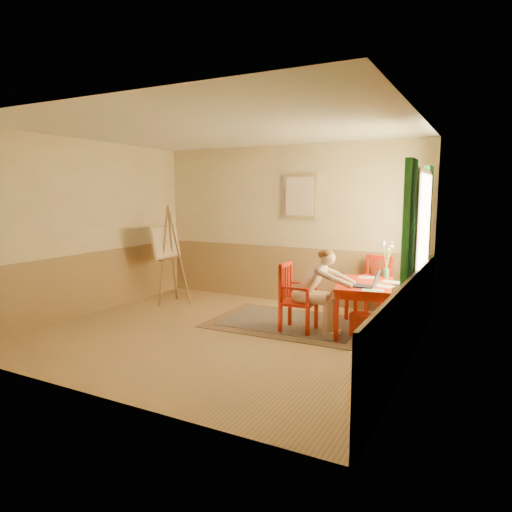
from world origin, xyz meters
The scene contains 14 objects.
room centered at (0.00, 0.00, 1.40)m, with size 5.04×4.54×2.84m.
wainscot centered at (0.00, 0.80, 0.50)m, with size 5.00×4.50×1.00m.
window centered at (2.42, 1.10, 1.35)m, with size 0.12×2.01×2.20m.
wall_portrait centered at (0.25, 2.20, 1.90)m, with size 0.60×0.05×0.76m.
rug centered at (0.66, 0.91, 0.01)m, with size 2.44×1.66×0.02m.
table centered at (1.75, 0.97, 0.63)m, with size 0.90×1.30×0.72m.
chair_left centered at (0.86, 0.59, 0.49)m, with size 0.47×0.45×0.99m.
chair_back centered at (1.68, 1.86, 0.49)m, with size 0.50×0.52×0.97m.
figure centered at (1.16, 0.60, 0.66)m, with size 0.90×0.39×1.21m.
laptop centered at (1.84, 0.67, 0.77)m, with size 0.38×0.23×0.23m.
papers centered at (1.94, 0.97, 0.72)m, with size 0.69×1.13×0.00m.
vase centered at (1.92, 1.48, 0.97)m, with size 0.19×0.28×0.55m.
wastebasket centered at (1.73, 0.80, 0.16)m, with size 0.29×0.29×0.31m, color red.
easel centered at (-1.83, 1.13, 1.03)m, with size 0.60×0.78×1.75m.
Camera 1 is at (3.26, -5.24, 1.95)m, focal length 31.83 mm.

